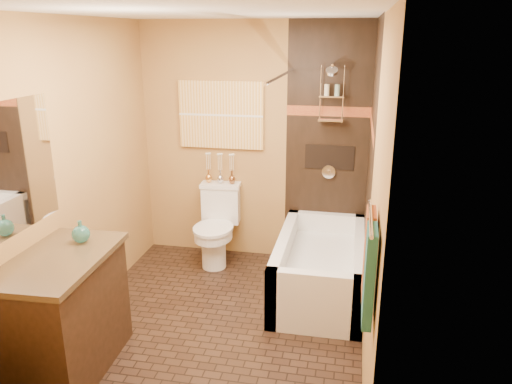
% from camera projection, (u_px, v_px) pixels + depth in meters
% --- Properties ---
extents(floor, '(3.00, 3.00, 0.00)m').
position_uv_depth(floor, '(218.00, 326.00, 4.22)').
color(floor, black).
rests_on(floor, ground).
extents(wall_left, '(0.02, 3.00, 2.50)m').
position_uv_depth(wall_left, '(72.00, 176.00, 4.07)').
color(wall_left, '#AD8442').
rests_on(wall_left, floor).
extents(wall_right, '(0.02, 3.00, 2.50)m').
position_uv_depth(wall_right, '(373.00, 194.00, 3.62)').
color(wall_right, '#AD8442').
rests_on(wall_right, floor).
extents(wall_back, '(2.40, 0.02, 2.50)m').
position_uv_depth(wall_back, '(253.00, 144.00, 5.24)').
color(wall_back, '#AD8442').
rests_on(wall_back, floor).
extents(wall_front, '(2.40, 0.02, 2.50)m').
position_uv_depth(wall_front, '(129.00, 271.00, 2.44)').
color(wall_front, '#AD8442').
rests_on(wall_front, floor).
extents(ceiling, '(3.00, 3.00, 0.00)m').
position_uv_depth(ceiling, '(209.00, 12.00, 3.46)').
color(ceiling, silver).
rests_on(ceiling, wall_back).
extents(alcove_tile_back, '(0.85, 0.01, 2.50)m').
position_uv_depth(alcove_tile_back, '(327.00, 147.00, 5.09)').
color(alcove_tile_back, black).
rests_on(alcove_tile_back, wall_back).
extents(alcove_tile_right, '(0.01, 1.50, 2.50)m').
position_uv_depth(alcove_tile_right, '(370.00, 168.00, 4.32)').
color(alcove_tile_right, black).
rests_on(alcove_tile_right, wall_right).
extents(mosaic_band_back, '(0.85, 0.01, 0.10)m').
position_uv_depth(mosaic_band_back, '(329.00, 111.00, 4.96)').
color(mosaic_band_back, maroon).
rests_on(mosaic_band_back, alcove_tile_back).
extents(mosaic_band_right, '(0.01, 1.50, 0.10)m').
position_uv_depth(mosaic_band_right, '(372.00, 125.00, 4.21)').
color(mosaic_band_right, maroon).
rests_on(mosaic_band_right, alcove_tile_right).
extents(alcove_niche, '(0.50, 0.01, 0.25)m').
position_uv_depth(alcove_niche, '(329.00, 157.00, 5.11)').
color(alcove_niche, black).
rests_on(alcove_niche, alcove_tile_back).
extents(shower_fixtures, '(0.24, 0.33, 1.16)m').
position_uv_depth(shower_fixtures, '(331.00, 108.00, 4.85)').
color(shower_fixtures, silver).
rests_on(shower_fixtures, floor).
extents(curtain_rod, '(0.03, 1.55, 0.03)m').
position_uv_depth(curtain_rod, '(281.00, 75.00, 4.23)').
color(curtain_rod, silver).
rests_on(curtain_rod, wall_back).
extents(towel_bar, '(0.02, 0.55, 0.02)m').
position_uv_depth(towel_bar, '(371.00, 218.00, 2.58)').
color(towel_bar, silver).
rests_on(towel_bar, wall_right).
extents(towel_teal, '(0.05, 0.22, 0.52)m').
position_uv_depth(towel_teal, '(369.00, 276.00, 2.54)').
color(towel_teal, '#1B5A54').
rests_on(towel_teal, towel_bar).
extents(towel_rust, '(0.05, 0.22, 0.52)m').
position_uv_depth(towel_rust, '(369.00, 255.00, 2.79)').
color(towel_rust, maroon).
rests_on(towel_rust, towel_bar).
extents(sunset_painting, '(0.90, 0.04, 0.70)m').
position_uv_depth(sunset_painting, '(221.00, 115.00, 5.19)').
color(sunset_painting, gold).
rests_on(sunset_painting, wall_back).
extents(vanity_mirror, '(0.01, 1.00, 0.90)m').
position_uv_depth(vanity_mirror, '(8.00, 170.00, 3.28)').
color(vanity_mirror, white).
rests_on(vanity_mirror, wall_left).
extents(bathtub, '(0.80, 1.50, 0.55)m').
position_uv_depth(bathtub, '(320.00, 271.00, 4.70)').
color(bathtub, white).
rests_on(bathtub, floor).
extents(toilet, '(0.43, 0.64, 0.83)m').
position_uv_depth(toilet, '(217.00, 225.00, 5.28)').
color(toilet, white).
rests_on(toilet, floor).
extents(vanity, '(0.66, 1.04, 0.90)m').
position_uv_depth(vanity, '(63.00, 314.00, 3.55)').
color(vanity, black).
rests_on(vanity, floor).
extents(teal_bottle, '(0.14, 0.14, 0.21)m').
position_uv_depth(teal_bottle, '(81.00, 232.00, 3.63)').
color(teal_bottle, '#267268').
rests_on(teal_bottle, vanity).
extents(bud_vases, '(0.32, 0.07, 0.32)m').
position_uv_depth(bud_vases, '(220.00, 168.00, 5.28)').
color(bud_vases, gold).
rests_on(bud_vases, toilet).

